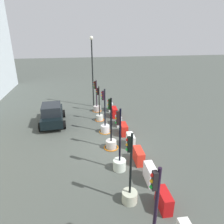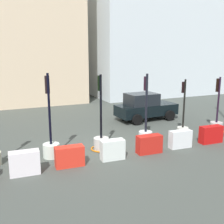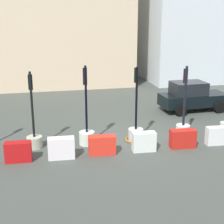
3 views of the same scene
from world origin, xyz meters
The scene contains 15 objects.
ground_plane centered at (0.00, 0.00, 0.00)m, with size 120.00×120.00×0.00m, color #434944.
traffic_light_2 centered at (-2.29, 0.04, 0.64)m, with size 0.70×0.70×3.57m.
traffic_light_3 centered at (0.01, 0.06, 0.48)m, with size 0.96×0.96×3.43m.
traffic_light_4 centered at (2.37, 0.07, 0.55)m, with size 0.94×0.94×3.40m.
traffic_light_5 centered at (4.72, 0.17, 0.47)m, with size 0.81×0.81×3.03m.
traffic_light_6 centered at (7.01, 0.11, 0.51)m, with size 0.88×0.88×3.07m.
construction_barrier_2 centered at (-3.52, -1.26, 0.44)m, with size 1.09×0.50×0.89m.
construction_barrier_3 centered at (-1.83, -1.21, 0.40)m, with size 1.14×0.51×0.81m.
construction_barrier_4 centered at (-0.01, -1.26, 0.42)m, with size 1.02×0.48×0.84m.
construction_barrier_5 centered at (1.77, -1.24, 0.40)m, with size 1.14×0.53×0.81m.
construction_barrier_6 centered at (3.47, -1.23, 0.41)m, with size 1.09×0.45×0.82m.
construction_barrier_7 centered at (5.29, -1.28, 0.43)m, with size 1.18×0.49×0.85m.
car_black_sedan centered at (4.71, 4.08, 0.87)m, with size 4.10×2.19×1.79m.
building_main_facade centered at (-2.28, 15.21, 6.34)m, with size 11.65×8.37×12.65m.
building_corner_block centered at (13.15, 15.21, 8.69)m, with size 16.90×9.72×17.35m.
Camera 2 is at (-4.36, -10.97, 4.37)m, focal length 43.48 mm.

